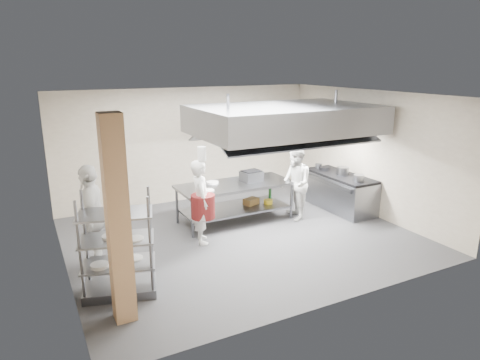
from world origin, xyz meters
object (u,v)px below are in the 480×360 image
pass_rack (117,245)px  chef_plating (92,217)px  cooking_range (340,193)px  island (235,202)px  chef_line (295,183)px  griddle (251,176)px  chef_head (201,202)px  stockpot (343,171)px

pass_rack → chef_plating: (-0.20, 1.13, 0.12)m
cooking_range → chef_plating: bearing=-175.0°
cooking_range → chef_plating: chef_plating is taller
pass_rack → cooking_range: bearing=31.8°
island → chef_plating: 3.50m
chef_line → griddle: bearing=-103.9°
pass_rack → chef_head: (1.96, 1.31, 0.03)m
chef_head → stockpot: chef_head is taller
island → chef_line: chef_line is taller
island → griddle: (0.45, 0.03, 0.57)m
pass_rack → chef_plating: size_ratio=0.88×
island → pass_rack: 3.78m
island → chef_plating: size_ratio=1.39×
island → chef_line: size_ratio=1.53×
chef_head → stockpot: size_ratio=5.92×
chef_line → griddle: size_ratio=3.73×
stockpot → chef_plating: bearing=-175.5°
chef_line → stockpot: 1.45m
chef_line → chef_plating: size_ratio=0.91×
chef_plating → chef_line: bearing=108.2°
chef_head → griddle: chef_head is taller
stockpot → cooking_range: bearing=98.1°
cooking_range → griddle: (-2.31, 0.46, 0.60)m
cooking_range → stockpot: 0.59m
chef_line → stockpot: bearing=109.6°
cooking_range → island: bearing=171.0°
island → griddle: size_ratio=5.71×
island → chef_head: 1.47m
chef_head → chef_plating: (-2.16, -0.19, 0.09)m
griddle → island: bearing=175.2°
cooking_range → chef_head: 3.96m
chef_line → chef_head: bearing=-65.7°
island → griddle: bearing=2.8°
chef_plating → stockpot: size_ratio=6.54×
chef_plating → griddle: chef_plating is taller
chef_head → chef_plating: bearing=108.2°
stockpot → chef_line: bearing=-178.8°
cooking_range → stockpot: (0.01, -0.06, 0.58)m
griddle → stockpot: 2.37m
cooking_range → griddle: bearing=168.7°
pass_rack → chef_head: size_ratio=0.97×
cooking_range → chef_line: (-1.44, -0.09, 0.46)m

